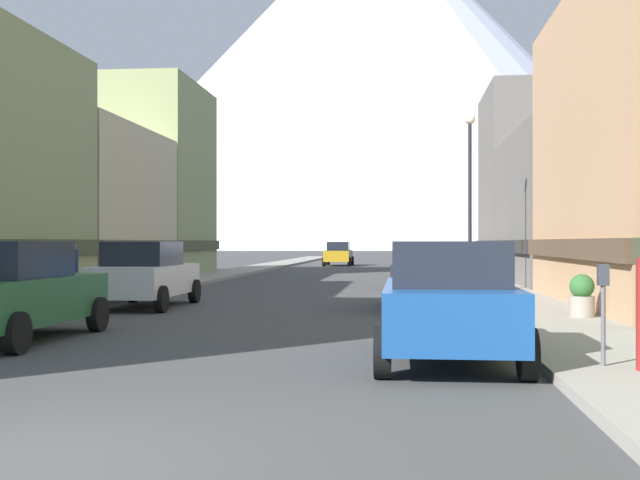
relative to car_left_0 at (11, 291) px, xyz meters
The scene contains 19 objects.
ground_plane 8.59m from the car_left_0, 63.57° to the right, with size 400.00×400.00×0.00m, color #404040.
sidewalk_left 27.47m from the car_left_0, 95.12° to the left, with size 2.50×100.00×0.15m, color gray.
sidewalk_right 29.15m from the car_left_0, 69.82° to the left, with size 2.50×100.00×0.15m, color gray.
storefront_left_2 20.05m from the car_left_0, 110.52° to the left, with size 6.87×9.83×6.52m.
storefront_left_3 28.98m from the car_left_0, 104.85° to the left, with size 7.62×8.10×10.06m.
storefront_right_2 25.39m from the car_left_0, 51.81° to the left, with size 8.99×10.70×6.14m.
storefront_right_3 33.12m from the car_left_0, 64.08° to the left, with size 6.45×8.09×9.76m.
car_left_0 is the anchor object (origin of this frame).
car_left_1 7.54m from the car_left_0, 89.99° to the left, with size 2.08×4.41×1.78m.
car_right_0 7.78m from the car_left_0, 12.19° to the right, with size 2.07×4.40×1.78m.
car_right_1 10.88m from the car_left_0, 45.67° to the left, with size 2.23×4.48×1.78m.
car_right_2 18.37m from the car_left_0, 65.56° to the left, with size 2.16×4.45×1.78m.
car_driving_0 46.09m from the car_left_0, 87.26° to the left, with size 2.06×4.40×1.78m.
car_driving_1 46.27m from the car_left_0, 87.27° to the left, with size 2.06×4.40×1.78m.
parking_meter_near 9.96m from the car_left_0, 16.40° to the right, with size 0.14×0.10×1.33m.
potted_plant_1 11.60m from the car_left_0, 21.38° to the left, with size 0.54×0.54×0.93m.
pedestrian_0 8.78m from the car_left_0, 106.19° to the left, with size 0.36×0.36×1.62m.
streetlamp_right 16.37m from the car_left_0, 55.32° to the left, with size 0.36×0.36×5.86m.
mountain_backdrop 258.63m from the car_left_0, 90.65° to the left, with size 209.14×209.14×114.88m, color silver.
Camera 1 is at (3.13, -6.03, 1.77)m, focal length 45.24 mm.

